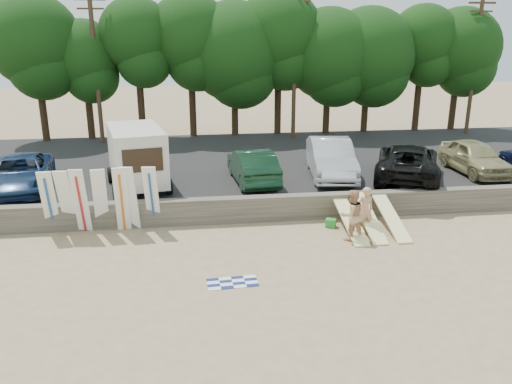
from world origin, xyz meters
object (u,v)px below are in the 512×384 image
car_0 (21,173)px  car_4 (475,157)px  beachgoer_a (365,210)px  beachgoer_b (352,215)px  car_1 (252,166)px  car_3 (407,161)px  cooler (331,223)px  car_2 (331,158)px  box_trailer (137,155)px

car_0 → car_4: 20.64m
beachgoer_a → beachgoer_b: (-0.69, -0.60, 0.05)m
car_1 → car_3: car_3 is taller
car_4 → beachgoer_a: 8.78m
cooler → car_3: bearing=62.7°
car_0 → car_2: car_2 is taller
car_1 → cooler: 4.98m
car_2 → beachgoer_b: bearing=-90.7°
car_4 → beachgoer_a: size_ratio=2.58×
car_4 → car_3: bearing=-170.7°
car_3 → beachgoer_b: size_ratio=3.10×
car_0 → beachgoer_a: car_0 is taller
car_2 → car_3: size_ratio=0.91×
car_4 → car_0: bearing=-178.7°
box_trailer → beachgoer_b: size_ratio=2.39×
car_1 → cooler: car_1 is taller
box_trailer → car_4: box_trailer is taller
car_3 → beachgoer_b: (-4.27, -5.10, -0.57)m
car_2 → car_3: car_2 is taller
car_0 → beachgoer_a: size_ratio=2.95×
car_0 → car_4: size_ratio=1.15×
car_0 → car_4: bearing=-9.8°
car_1 → car_4: bearing=176.5°
car_2 → car_3: (3.40, -0.81, -0.07)m
beachgoer_b → car_1: bearing=-75.2°
car_1 → beachgoer_b: car_1 is taller
box_trailer → car_0: bearing=163.4°
box_trailer → car_0: 4.97m
beachgoer_b → car_4: bearing=-157.7°
car_0 → car_3: bearing=-11.5°
car_3 → car_4: bearing=-147.5°
beachgoer_a → beachgoer_b: size_ratio=0.95×
car_4 → cooler: size_ratio=12.02×
box_trailer → car_1: box_trailer is taller
car_4 → cooler: car_4 is taller
beachgoer_a → cooler: size_ratio=4.67×
car_1 → car_4: size_ratio=1.01×
car_0 → car_3: size_ratio=0.90×
car_0 → beachgoer_b: size_ratio=2.80×
car_1 → beachgoer_a: bearing=121.9°
car_3 → car_1: bearing=22.0°
box_trailer → cooler: bearing=-39.7°
box_trailer → beachgoer_a: 9.80m
car_2 → cooler: bearing=-97.3°
box_trailer → beachgoer_a: bearing=-40.5°
car_2 → beachgoer_b: 6.01m
box_trailer → car_1: bearing=-9.9°
car_3 → beachgoer_a: car_3 is taller
box_trailer → cooler: box_trailer is taller
car_1 → car_2: (3.74, 0.51, 0.11)m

